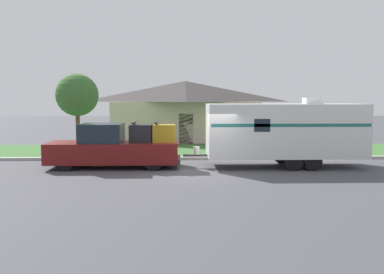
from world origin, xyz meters
name	(u,v)px	position (x,y,z in m)	size (l,w,h in m)	color
ground_plane	(208,172)	(0.00, 0.00, 0.00)	(120.00, 120.00, 0.00)	#47474C
curb_strip	(203,158)	(0.00, 3.75, 0.07)	(80.00, 0.30, 0.14)	#ADADA8
lawn_strip	(199,151)	(0.00, 7.40, 0.01)	(80.00, 7.00, 0.03)	#3D6B33
house_across_street	(185,109)	(-0.73, 15.13, 2.34)	(11.52, 7.52, 4.53)	beige
pickup_truck	(115,147)	(-4.18, 1.24, 0.93)	(6.02, 2.04, 2.09)	black
travel_trailer	(285,130)	(3.64, 1.24, 1.69)	(8.26, 2.50, 3.19)	black
mailbox	(260,139)	(3.13, 4.52, 1.00)	(0.48, 0.20, 1.30)	brown
tree_in_yard	(77,95)	(-6.90, 5.79, 3.34)	(2.36, 2.36, 4.54)	brown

